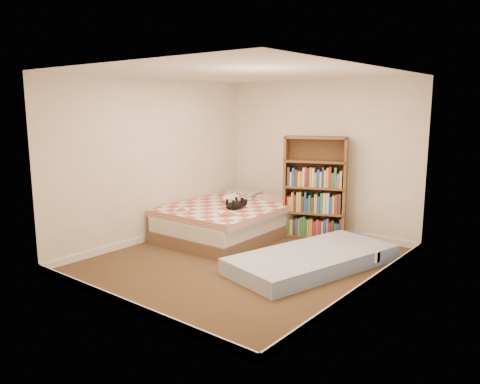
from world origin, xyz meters
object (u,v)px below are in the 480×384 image
Objects in this scene: bed at (231,220)px; bookshelf at (315,201)px; black_cat at (237,205)px; floor_mattress at (313,259)px; white_dog at (231,198)px.

bed is 1.39m from bookshelf.
floor_mattress is at bearing -9.86° from black_cat.
bookshelf is at bearing 133.22° from floor_mattress.
black_cat is at bearing -60.24° from white_dog.
floor_mattress is 2.03m from white_dog.
black_cat is (-1.51, 0.26, 0.48)m from floor_mattress.
bookshelf reaches higher than black_cat.
bookshelf is 2.53× the size of black_cat.
bookshelf is 1.55m from floor_mattress.
black_cat reaches higher than bed.
floor_mattress is (1.79, -0.48, -0.16)m from bed.
white_dog is at bearing 177.11° from floor_mattress.
white_dog is at bearing -170.97° from bookshelf.
floor_mattress is 6.03× the size of white_dog.
floor_mattress is 1.60m from black_cat.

